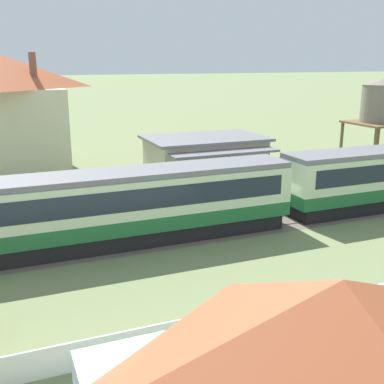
{
  "coord_description": "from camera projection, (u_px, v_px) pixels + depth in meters",
  "views": [
    {
      "loc": [
        -14.77,
        -24.2,
        9.59
      ],
      "look_at": [
        -4.47,
        1.06,
        2.07
      ],
      "focal_mm": 45.0,
      "sensor_mm": 36.0,
      "label": 1
    }
  ],
  "objects": [
    {
      "name": "ground_plane",
      "position": [
        266.0,
        221.0,
        29.53
      ],
      "size": [
        600.0,
        600.0,
        0.0
      ],
      "primitive_type": "plane",
      "color": "#707F51"
    },
    {
      "name": "passenger_train",
      "position": [
        144.0,
        202.0,
        25.85
      ],
      "size": [
        53.53,
        3.01,
        3.99
      ],
      "color": "#1E6033",
      "rests_on": "ground_plane"
    },
    {
      "name": "railway_track",
      "position": [
        79.0,
        250.0,
        25.12
      ],
      "size": [
        116.23,
        3.6,
        0.04
      ],
      "color": "#665B51",
      "rests_on": "ground_plane"
    },
    {
      "name": "station_building",
      "position": [
        205.0,
        164.0,
        36.02
      ],
      "size": [
        8.71,
        7.02,
        4.09
      ],
      "color": "#BCB293",
      "rests_on": "ground_plane"
    },
    {
      "name": "water_tower",
      "position": [
        380.0,
        104.0,
        41.18
      ],
      "size": [
        4.69,
        4.69,
        8.05
      ],
      "color": "brown",
      "rests_on": "ground_plane"
    }
  ]
}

